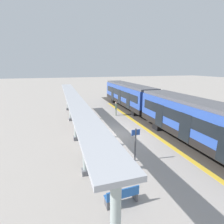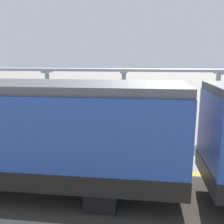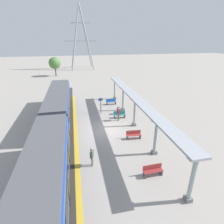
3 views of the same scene
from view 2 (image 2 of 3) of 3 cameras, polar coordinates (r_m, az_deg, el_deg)
ground_plane at (r=13.28m, az=2.36°, el=-6.40°), size 176.00×176.00×0.00m
tactile_edge_strip at (r=10.04m, az=0.62°, el=-12.67°), size 0.40×26.20×0.01m
trackbed at (r=8.45m, az=-0.85°, el=-17.74°), size 3.20×38.20×0.01m
canopy_pillar_second at (r=16.56m, az=22.20°, el=2.50°), size 1.10×0.44×3.36m
canopy_pillar_third at (r=16.03m, az=2.61°, el=3.10°), size 1.10×0.44×3.36m
canopy_pillar_fourth at (r=17.13m, az=-13.98°, el=3.33°), size 1.10×0.44×3.36m
canopy_beam at (r=15.84m, az=3.62°, el=9.29°), size 1.20×21.56×0.16m
bench_near_end at (r=15.36m, az=12.41°, el=-2.40°), size 1.52×0.53×0.86m
bench_far_end at (r=17.50m, az=-23.36°, el=-1.35°), size 1.52×0.51×0.86m
bench_extra_slot at (r=15.61m, az=-7.04°, el=-1.97°), size 1.52×0.52×0.86m
trash_bin at (r=16.08m, az=-10.94°, el=-1.67°), size 0.48×0.48×0.89m
platform_info_sign at (r=14.11m, az=-16.90°, el=-0.22°), size 0.56×0.10×2.20m
passenger_by_the_benches at (r=15.01m, az=-4.63°, el=-0.11°), size 0.27×0.50×1.68m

